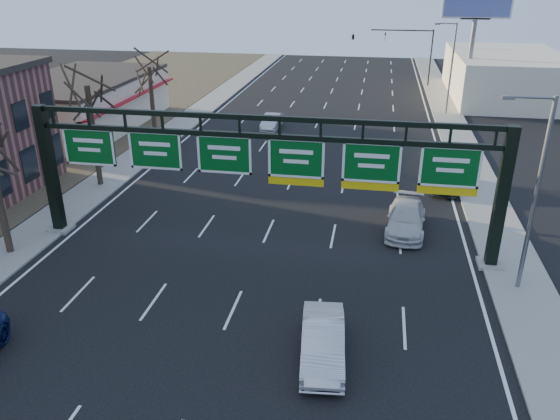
# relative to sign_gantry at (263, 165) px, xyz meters

# --- Properties ---
(ground) EXTENTS (160.00, 160.00, 0.00)m
(ground) POSITION_rel_sign_gantry_xyz_m (-0.16, -8.00, -4.63)
(ground) COLOR black
(ground) RESTS_ON ground
(sidewalk_left) EXTENTS (3.00, 120.00, 0.12)m
(sidewalk_left) POSITION_rel_sign_gantry_xyz_m (-12.96, 12.00, -4.57)
(sidewalk_left) COLOR gray
(sidewalk_left) RESTS_ON ground
(sidewalk_right) EXTENTS (3.00, 120.00, 0.12)m
(sidewalk_right) POSITION_rel_sign_gantry_xyz_m (12.64, 12.00, -4.57)
(sidewalk_right) COLOR gray
(sidewalk_right) RESTS_ON ground
(lane_markings) EXTENTS (21.60, 120.00, 0.01)m
(lane_markings) POSITION_rel_sign_gantry_xyz_m (-0.16, 12.00, -4.62)
(lane_markings) COLOR white
(lane_markings) RESTS_ON ground
(sign_gantry) EXTENTS (24.60, 1.20, 7.20)m
(sign_gantry) POSITION_rel_sign_gantry_xyz_m (0.00, 0.00, 0.00)
(sign_gantry) COLOR black
(sign_gantry) RESTS_ON ground
(cream_strip) EXTENTS (10.90, 18.40, 4.70)m
(cream_strip) POSITION_rel_sign_gantry_xyz_m (-21.64, 21.00, -2.27)
(cream_strip) COLOR beige
(cream_strip) RESTS_ON ground
(building_right_distant) EXTENTS (12.00, 20.00, 5.00)m
(building_right_distant) POSITION_rel_sign_gantry_xyz_m (19.84, 42.00, -2.13)
(building_right_distant) COLOR beige
(building_right_distant) RESTS_ON ground
(tree_mid) EXTENTS (3.60, 3.60, 9.24)m
(tree_mid) POSITION_rel_sign_gantry_xyz_m (-12.96, 7.00, 3.23)
(tree_mid) COLOR #2E2419
(tree_mid) RESTS_ON sidewalk_left
(tree_far) EXTENTS (3.60, 3.60, 8.86)m
(tree_far) POSITION_rel_sign_gantry_xyz_m (-12.96, 17.00, 2.86)
(tree_far) COLOR #2E2419
(tree_far) RESTS_ON sidewalk_left
(streetlight_near) EXTENTS (2.15, 0.22, 9.00)m
(streetlight_near) POSITION_rel_sign_gantry_xyz_m (12.31, -2.00, 0.45)
(streetlight_near) COLOR slate
(streetlight_near) RESTS_ON sidewalk_right
(streetlight_far) EXTENTS (2.15, 0.22, 9.00)m
(streetlight_far) POSITION_rel_sign_gantry_xyz_m (12.31, 32.00, 0.45)
(streetlight_far) COLOR slate
(streetlight_far) RESTS_ON sidewalk_right
(billboard_right) EXTENTS (7.00, 0.50, 12.00)m
(billboard_right) POSITION_rel_sign_gantry_xyz_m (14.84, 36.98, 4.43)
(billboard_right) COLOR slate
(billboard_right) RESTS_ON ground
(traffic_signal_mast) EXTENTS (10.16, 0.54, 7.00)m
(traffic_signal_mast) POSITION_rel_sign_gantry_xyz_m (5.53, 47.00, 0.87)
(traffic_signal_mast) COLOR black
(traffic_signal_mast) RESTS_ON ground
(car_silver_sedan) EXTENTS (2.03, 4.69, 1.50)m
(car_silver_sedan) POSITION_rel_sign_gantry_xyz_m (4.02, -8.54, -3.88)
(car_silver_sedan) COLOR silver
(car_silver_sedan) RESTS_ON ground
(car_white_wagon) EXTENTS (2.49, 5.27, 1.49)m
(car_white_wagon) POSITION_rel_sign_gantry_xyz_m (7.48, 3.43, -3.89)
(car_white_wagon) COLOR silver
(car_white_wagon) RESTS_ON ground
(car_grey_far) EXTENTS (2.39, 4.73, 1.55)m
(car_grey_far) POSITION_rel_sign_gantry_xyz_m (10.34, 10.56, -3.86)
(car_grey_far) COLOR #383B3D
(car_grey_far) RESTS_ON ground
(car_silver_distant) EXTENTS (1.55, 4.20, 1.37)m
(car_silver_distant) POSITION_rel_sign_gantry_xyz_m (-4.12, 23.46, -3.94)
(car_silver_distant) COLOR #B9B9BE
(car_silver_distant) RESTS_ON ground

